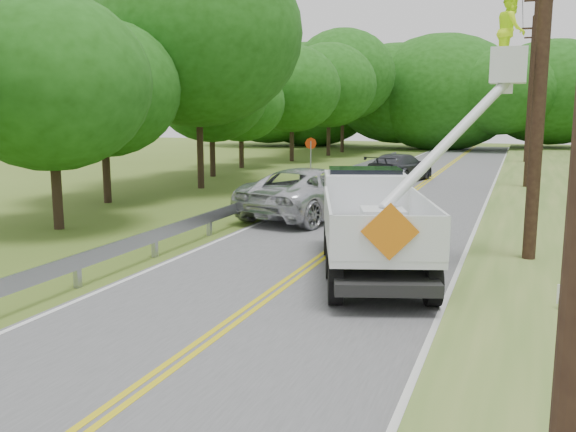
% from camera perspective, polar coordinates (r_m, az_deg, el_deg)
% --- Properties ---
extents(ground, '(140.00, 140.00, 0.00)m').
position_cam_1_polar(ground, '(8.73, -14.74, -16.15)').
color(ground, '#495E1E').
rests_on(ground, ground).
extents(road, '(7.20, 96.00, 0.03)m').
position_cam_1_polar(road, '(21.20, 7.71, -0.54)').
color(road, '#535356').
rests_on(road, ground).
extents(guardrail, '(0.18, 48.00, 0.77)m').
position_cam_1_polar(guardrail, '(23.18, -1.45, 1.78)').
color(guardrail, '#989AA0').
rests_on(guardrail, ground).
extents(utility_poles, '(1.60, 43.30, 10.00)m').
position_cam_1_polar(utility_poles, '(23.39, 22.12, 12.74)').
color(utility_poles, black).
rests_on(utility_poles, ground).
extents(treeline_left, '(10.73, 56.45, 11.77)m').
position_cam_1_polar(treeline_left, '(37.98, -3.23, 13.24)').
color(treeline_left, '#332319').
rests_on(treeline_left, ground).
extents(treeline_horizon, '(57.23, 14.87, 11.42)m').
position_cam_1_polar(treeline_horizon, '(62.81, 16.45, 10.95)').
color(treeline_horizon, '#1A4A0F').
rests_on(treeline_horizon, ground).
extents(bucket_truck, '(5.15, 6.76, 6.38)m').
position_cam_1_polar(bucket_truck, '(15.15, 8.60, 0.96)').
color(bucket_truck, black).
rests_on(bucket_truck, road).
extents(suv_silver, '(4.39, 6.86, 1.76)m').
position_cam_1_polar(suv_silver, '(21.93, 2.41, 2.24)').
color(suv_silver, silver).
rests_on(suv_silver, road).
extents(suv_darkgrey, '(3.20, 5.51, 1.50)m').
position_cam_1_polar(suv_darkgrey, '(33.60, 10.37, 4.48)').
color(suv_darkgrey, '#34363C').
rests_on(suv_darkgrey, road).
extents(stop_sign_permanent, '(0.52, 0.21, 2.55)m').
position_cam_1_polar(stop_sign_permanent, '(28.63, 2.12, 5.60)').
color(stop_sign_permanent, '#989AA0').
rests_on(stop_sign_permanent, ground).
extents(yard_sign, '(0.49, 0.20, 0.74)m').
position_cam_1_polar(yard_sign, '(11.91, 24.92, -6.96)').
color(yard_sign, white).
rests_on(yard_sign, ground).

